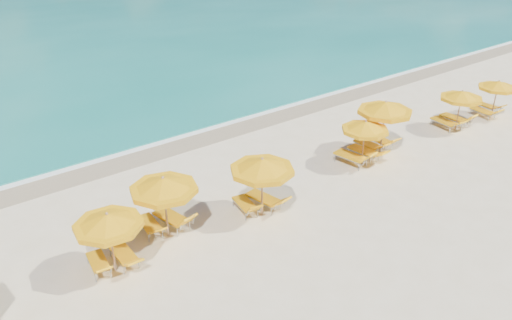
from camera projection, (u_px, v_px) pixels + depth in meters
ground_plane at (279, 200)px, 20.17m from camera, size 120.00×120.00×0.00m
wet_sand_band at (185, 140)px, 25.40m from camera, size 120.00×2.60×0.01m
foam_line at (178, 135)px, 25.97m from camera, size 120.00×1.20×0.03m
whitecap_near at (11, 112)px, 28.91m from camera, size 14.00×0.36×0.05m
whitecap_far at (167, 50)px, 41.49m from camera, size 18.00×0.30×0.05m
umbrella_2 at (108, 221)px, 15.38m from camera, size 2.72×2.72×2.23m
umbrella_3 at (164, 186)px, 17.04m from camera, size 2.63×2.63×2.43m
umbrella_4 at (262, 166)px, 18.24m from camera, size 2.67×2.67×2.46m
umbrella_5 at (365, 127)px, 22.18m from camera, size 2.68×2.68×2.16m
umbrella_6 at (385, 108)px, 23.19m from camera, size 2.89×2.89×2.61m
umbrella_7 at (462, 96)px, 25.77m from camera, size 2.54×2.54×2.20m
umbrella_8 at (498, 85)px, 27.49m from camera, size 2.42×2.42×2.12m
lounger_2_left at (99, 266)px, 16.14m from camera, size 0.74×1.65×0.73m
lounger_2_right at (125, 258)px, 16.48m from camera, size 0.61×1.76×0.72m
lounger_3_left at (150, 227)px, 18.04m from camera, size 0.73×1.80×0.74m
lounger_3_right at (173, 222)px, 18.33m from camera, size 0.99×1.98×0.95m
lounger_4_left at (246, 207)px, 19.25m from camera, size 0.86×1.74×0.81m
lounger_4_right at (265, 202)px, 19.56m from camera, size 0.97×1.99×0.84m
lounger_5_left at (352, 160)px, 22.83m from camera, size 0.94×2.03×0.95m
lounger_5_right at (364, 154)px, 23.37m from camera, size 0.79×2.03×0.78m
lounger_6_left at (368, 147)px, 24.07m from camera, size 0.67×1.86×0.80m
lounger_6_right at (380, 143)px, 24.54m from camera, size 0.76×1.86×0.84m
lounger_7_left at (445, 124)px, 26.58m from camera, size 0.87×1.99×0.82m
lounger_7_right at (455, 121)px, 26.98m from camera, size 0.72×1.94×0.95m
lounger_8_left at (483, 113)px, 28.05m from camera, size 0.79×1.83×0.79m
lounger_8_right at (486, 108)px, 28.86m from camera, size 0.71×1.79×0.72m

